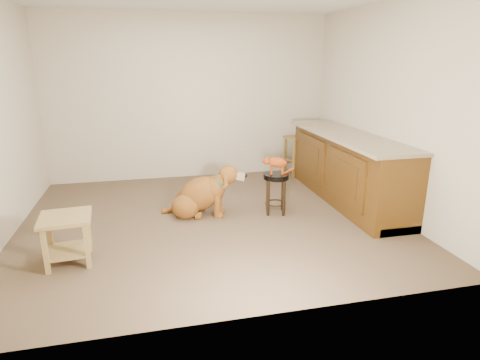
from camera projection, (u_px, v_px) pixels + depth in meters
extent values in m
cube|color=brown|center=(211.00, 220.00, 4.94)|extent=(4.50, 4.00, 0.01)
cube|color=#C1B49C|center=(190.00, 98.00, 6.43)|extent=(4.50, 0.04, 2.60)
cube|color=#C1B49C|center=(254.00, 151.00, 2.70)|extent=(4.50, 0.04, 2.60)
cube|color=#C1B49C|center=(386.00, 109.00, 5.05)|extent=(0.04, 4.00, 2.60)
cube|color=#50310E|center=(347.00, 169.00, 5.51)|extent=(0.60, 2.50, 0.90)
cube|color=gray|center=(348.00, 135.00, 5.37)|extent=(0.70, 2.56, 0.04)
cube|color=black|center=(348.00, 196.00, 5.63)|extent=(0.52, 2.50, 0.10)
cube|color=#50310E|center=(346.00, 178.00, 4.91)|extent=(0.02, 0.90, 0.62)
cube|color=#50310E|center=(311.00, 158.00, 5.94)|extent=(0.02, 0.90, 0.62)
cube|color=#42270B|center=(345.00, 178.00, 4.91)|extent=(0.02, 0.60, 0.40)
cube|color=#42270B|center=(310.00, 158.00, 5.94)|extent=(0.02, 0.60, 0.40)
cylinder|color=black|center=(283.00, 193.00, 5.19)|extent=(0.04, 0.04, 0.46)
cylinder|color=black|center=(268.00, 193.00, 5.20)|extent=(0.04, 0.04, 0.46)
cylinder|color=black|center=(284.00, 198.00, 5.00)|extent=(0.04, 0.04, 0.46)
cylinder|color=black|center=(268.00, 198.00, 5.01)|extent=(0.04, 0.04, 0.46)
torus|color=black|center=(275.00, 203.00, 5.13)|extent=(0.33, 0.33, 0.02)
cylinder|color=black|center=(276.00, 176.00, 5.03)|extent=(0.32, 0.32, 0.06)
cube|color=brown|center=(298.00, 154.00, 6.99)|extent=(0.05, 0.05, 0.62)
cube|color=brown|center=(285.00, 156.00, 6.87)|extent=(0.05, 0.05, 0.62)
cube|color=brown|center=(308.00, 158.00, 6.75)|extent=(0.05, 0.05, 0.62)
cube|color=brown|center=(294.00, 159.00, 6.63)|extent=(0.05, 0.05, 0.62)
cube|color=brown|center=(297.00, 138.00, 6.72)|extent=(0.43, 0.43, 0.04)
cube|color=#9C7F48|center=(88.00, 232.00, 4.06)|extent=(0.05, 0.05, 0.45)
cube|color=#9C7F48|center=(50.00, 236.00, 3.95)|extent=(0.05, 0.05, 0.45)
cube|color=#9C7F48|center=(87.00, 246.00, 3.73)|extent=(0.05, 0.05, 0.45)
cube|color=#9C7F48|center=(45.00, 252.00, 3.63)|extent=(0.05, 0.05, 0.45)
cube|color=#9C7F48|center=(65.00, 218.00, 3.77)|extent=(0.50, 0.50, 0.04)
cube|color=#9C7F48|center=(69.00, 250.00, 3.87)|extent=(0.42, 0.42, 0.03)
ellipsoid|color=brown|center=(189.00, 200.00, 5.20)|extent=(0.41, 0.37, 0.31)
ellipsoid|color=brown|center=(185.00, 207.00, 4.95)|extent=(0.41, 0.37, 0.31)
cylinder|color=brown|center=(202.00, 207.00, 5.24)|extent=(0.10, 0.12, 0.10)
cylinder|color=brown|center=(199.00, 216.00, 4.95)|extent=(0.10, 0.12, 0.10)
ellipsoid|color=brown|center=(200.00, 194.00, 5.03)|extent=(0.79, 0.56, 0.64)
ellipsoid|color=brown|center=(215.00, 188.00, 4.99)|extent=(0.34, 0.36, 0.32)
cylinder|color=brown|center=(219.00, 199.00, 5.12)|extent=(0.10, 0.10, 0.37)
cylinder|color=brown|center=(217.00, 203.00, 4.95)|extent=(0.10, 0.10, 0.37)
sphere|color=brown|center=(221.00, 211.00, 5.17)|extent=(0.10, 0.10, 0.10)
sphere|color=brown|center=(220.00, 216.00, 5.00)|extent=(0.10, 0.10, 0.10)
cylinder|color=brown|center=(221.00, 181.00, 4.96)|extent=(0.27, 0.23, 0.24)
ellipsoid|color=brown|center=(229.00, 174.00, 4.93)|extent=(0.29, 0.27, 0.23)
cube|color=#947B5C|center=(239.00, 176.00, 4.93)|extent=(0.17, 0.12, 0.10)
sphere|color=black|center=(245.00, 176.00, 4.92)|extent=(0.05, 0.05, 0.05)
cube|color=brown|center=(228.00, 174.00, 5.04)|extent=(0.06, 0.07, 0.17)
cube|color=brown|center=(226.00, 179.00, 4.84)|extent=(0.06, 0.07, 0.17)
torus|color=#0B5F4C|center=(221.00, 182.00, 4.96)|extent=(0.18, 0.24, 0.20)
cylinder|color=#D8BF4C|center=(225.00, 187.00, 4.98)|extent=(0.02, 0.04, 0.04)
cylinder|color=brown|center=(173.00, 210.00, 5.17)|extent=(0.30, 0.09, 0.07)
ellipsoid|color=#8D330E|center=(278.00, 162.00, 4.97)|extent=(0.28, 0.18, 0.16)
cylinder|color=#8D330E|center=(271.00, 169.00, 5.04)|extent=(0.02, 0.02, 0.10)
sphere|color=#8D330E|center=(271.00, 172.00, 5.05)|extent=(0.03, 0.03, 0.03)
cylinder|color=#8D330E|center=(271.00, 171.00, 4.97)|extent=(0.02, 0.02, 0.10)
sphere|color=#8D330E|center=(271.00, 174.00, 4.98)|extent=(0.03, 0.03, 0.03)
cylinder|color=#8D330E|center=(282.00, 169.00, 5.03)|extent=(0.02, 0.02, 0.10)
sphere|color=#8D330E|center=(282.00, 172.00, 5.04)|extent=(0.03, 0.03, 0.03)
cylinder|color=#8D330E|center=(283.00, 171.00, 4.97)|extent=(0.02, 0.02, 0.10)
sphere|color=#8D330E|center=(282.00, 174.00, 4.98)|extent=(0.03, 0.03, 0.03)
sphere|color=#8D330E|center=(267.00, 161.00, 4.97)|extent=(0.09, 0.09, 0.09)
sphere|color=#8D330E|center=(264.00, 162.00, 4.98)|extent=(0.04, 0.04, 0.04)
sphere|color=brown|center=(263.00, 162.00, 4.98)|extent=(0.01, 0.01, 0.01)
cone|color=#8D330E|center=(268.00, 157.00, 4.99)|extent=(0.05, 0.05, 0.04)
cone|color=#C66B60|center=(267.00, 157.00, 4.99)|extent=(0.03, 0.03, 0.03)
cone|color=#8D330E|center=(268.00, 158.00, 4.93)|extent=(0.05, 0.05, 0.04)
cone|color=#C66B60|center=(268.00, 158.00, 4.93)|extent=(0.03, 0.03, 0.03)
cylinder|color=#8D330E|center=(287.00, 172.00, 5.04)|extent=(0.19, 0.06, 0.09)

